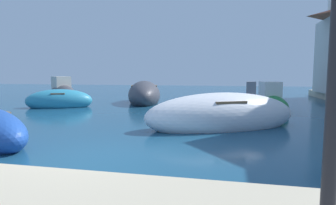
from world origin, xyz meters
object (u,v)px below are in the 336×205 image
object	(u,v)px
moored_boat_3	(62,92)
moored_boat_7	(271,103)
moored_boat_1	(222,115)
moored_boat_5	(251,96)
moored_boat_4	(59,101)
moored_boat_2	(144,95)

from	to	relation	value
moored_boat_3	moored_boat_7	size ratio (longest dim) A/B	1.07
moored_boat_1	moored_boat_7	world-z (taller)	moored_boat_7
moored_boat_1	moored_boat_5	bearing A→B (deg)	-127.37
moored_boat_4	moored_boat_5	bearing A→B (deg)	-178.49
moored_boat_3	moored_boat_5	size ratio (longest dim) A/B	1.28
moored_boat_1	moored_boat_5	distance (m)	10.31
moored_boat_1	moored_boat_2	size ratio (longest dim) A/B	1.04
moored_boat_1	moored_boat_3	size ratio (longest dim) A/B	1.39
moored_boat_2	moored_boat_7	bearing A→B (deg)	55.07
moored_boat_1	moored_boat_7	bearing A→B (deg)	-142.15
moored_boat_7	moored_boat_3	bearing A→B (deg)	-115.53
moored_boat_1	moored_boat_7	xyz separation A→B (m)	(2.40, 5.31, -0.03)
moored_boat_1	moored_boat_7	size ratio (longest dim) A/B	1.48
moored_boat_2	moored_boat_5	size ratio (longest dim) A/B	1.71
moored_boat_2	moored_boat_7	size ratio (longest dim) A/B	1.43
moored_boat_5	moored_boat_7	distance (m)	4.91
moored_boat_1	moored_boat_5	size ratio (longest dim) A/B	1.77
moored_boat_2	moored_boat_4	size ratio (longest dim) A/B	1.42
moored_boat_5	moored_boat_7	world-z (taller)	moored_boat_7
moored_boat_7	moored_boat_4	bearing A→B (deg)	-95.02
moored_boat_5	moored_boat_2	bearing A→B (deg)	110.15
moored_boat_2	moored_boat_1	bearing A→B (deg)	18.18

